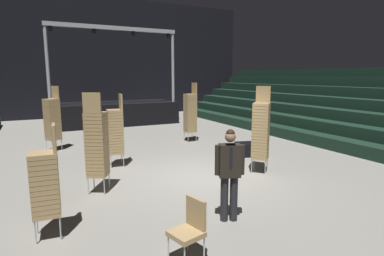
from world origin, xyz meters
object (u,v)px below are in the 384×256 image
object	(u,v)px
loose_chair_near_man	(190,227)
chair_stack_mid_left	(52,119)
chair_stack_mid_right	(261,130)
equipment_road_case	(249,149)
stage_riser	(113,112)
chair_stack_mid_centre	(115,131)
chair_stack_front_right	(190,112)
man_with_tie	(230,170)
chair_stack_front_left	(45,182)
chair_stack_rear_left	(97,143)

from	to	relation	value
loose_chair_near_man	chair_stack_mid_left	bearing A→B (deg)	-5.20
chair_stack_mid_right	equipment_road_case	xyz separation A→B (m)	(0.90, 1.69, -1.01)
stage_riser	loose_chair_near_man	xyz separation A→B (m)	(-2.03, -14.09, -0.16)
chair_stack_mid_right	chair_stack_mid_centre	xyz separation A→B (m)	(-3.55, 2.48, -0.13)
chair_stack_front_right	man_with_tie	bearing A→B (deg)	159.40
stage_riser	chair_stack_mid_centre	xyz separation A→B (m)	(-1.84, -8.61, 0.41)
chair_stack_mid_left	chair_stack_mid_right	world-z (taller)	chair_stack_mid_right
chair_stack_front_left	chair_stack_mid_left	distance (m)	6.92
chair_stack_front_left	loose_chair_near_man	distance (m)	2.58
chair_stack_mid_right	loose_chair_near_man	xyz separation A→B (m)	(-3.74, -2.99, -0.70)
stage_riser	chair_stack_rear_left	world-z (taller)	stage_riser
chair_stack_mid_centre	chair_stack_rear_left	xyz separation A→B (m)	(-0.90, -1.98, 0.08)
stage_riser	man_with_tie	distance (m)	13.29
man_with_tie	chair_stack_mid_left	distance (m)	8.22
chair_stack_mid_centre	loose_chair_near_man	distance (m)	5.51
chair_stack_front_left	chair_stack_mid_right	xyz separation A→B (m)	(5.61, 1.28, 0.25)
chair_stack_front_left	chair_stack_mid_right	distance (m)	5.76
chair_stack_front_right	equipment_road_case	xyz separation A→B (m)	(0.74, -3.12, -1.01)
chair_stack_front_right	chair_stack_rear_left	distance (m)	6.30
chair_stack_front_right	chair_stack_mid_centre	world-z (taller)	chair_stack_front_right
equipment_road_case	stage_riser	bearing A→B (deg)	105.50
man_with_tie	chair_stack_mid_right	world-z (taller)	chair_stack_mid_right
chair_stack_front_right	chair_stack_rear_left	world-z (taller)	chair_stack_front_right
man_with_tie	loose_chair_near_man	world-z (taller)	man_with_tie
chair_stack_mid_left	chair_stack_mid_centre	world-z (taller)	chair_stack_mid_left
man_with_tie	chair_stack_mid_centre	bearing A→B (deg)	-54.39
man_with_tie	chair_stack_rear_left	size ratio (longest dim) A/B	0.75
man_with_tie	chair_stack_rear_left	world-z (taller)	chair_stack_rear_left
man_with_tie	chair_stack_front_right	size ratio (longest dim) A/B	0.72
chair_stack_front_right	chair_stack_rear_left	xyz separation A→B (m)	(-4.60, -4.30, -0.04)
man_with_tie	chair_stack_front_left	size ratio (longest dim) A/B	0.91
chair_stack_front_left	chair_stack_rear_left	xyz separation A→B (m)	(1.17, 1.79, 0.21)
chair_stack_front_left	chair_stack_mid_centre	distance (m)	4.30
chair_stack_front_left	chair_stack_mid_left	bearing A→B (deg)	0.23
chair_stack_front_right	chair_stack_mid_centre	distance (m)	4.37
stage_riser	man_with_tie	world-z (taller)	stage_riser
chair_stack_mid_centre	loose_chair_near_man	bearing A→B (deg)	-177.02
chair_stack_mid_right	chair_stack_rear_left	bearing A→B (deg)	41.81
stage_riser	chair_stack_front_left	bearing A→B (deg)	-107.50
chair_stack_front_right	equipment_road_case	size ratio (longest dim) A/B	2.75
man_with_tie	loose_chair_near_man	bearing A→B (deg)	56.35
chair_stack_rear_left	equipment_road_case	bearing A→B (deg)	41.58
stage_riser	chair_stack_rear_left	size ratio (longest dim) A/B	2.97
stage_riser	chair_stack_mid_right	world-z (taller)	stage_riser
stage_riser	chair_stack_mid_centre	distance (m)	8.81
chair_stack_front_left	chair_stack_mid_centre	size ratio (longest dim) A/B	0.89
chair_stack_mid_right	chair_stack_rear_left	distance (m)	4.47
man_with_tie	equipment_road_case	world-z (taller)	man_with_tie
man_with_tie	chair_stack_front_left	xyz separation A→B (m)	(-3.12, 0.89, -0.03)
stage_riser	equipment_road_case	world-z (taller)	stage_riser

